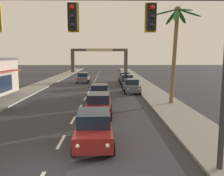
{
  "coord_description": "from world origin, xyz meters",
  "views": [
    {
      "loc": [
        2.49,
        -8.73,
        4.45
      ],
      "look_at": [
        2.73,
        8.0,
        2.2
      ],
      "focal_mm": 38.31,
      "sensor_mm": 36.0,
      "label": 1
    }
  ],
  "objects_px": {
    "sedan_parked_mid_kerb": "(127,80)",
    "sedan_parked_nearest_kerb": "(124,77)",
    "palm_right_second": "(176,37)",
    "traffic_signal_mast": "(123,34)",
    "town_gateway_arch": "(99,57)",
    "sedan_oncoming_far": "(84,77)",
    "sedan_lead_at_stop_bar": "(94,128)",
    "sedan_third_in_queue": "(99,105)",
    "sedan_fifth_in_queue": "(100,93)",
    "sedan_parked_far_kerb": "(131,86)"
  },
  "relations": [
    {
      "from": "town_gateway_arch",
      "to": "sedan_oncoming_far",
      "type": "bearing_deg",
      "value": -93.98
    },
    {
      "from": "town_gateway_arch",
      "to": "sedan_lead_at_stop_bar",
      "type": "bearing_deg",
      "value": -88.12
    },
    {
      "from": "sedan_third_in_queue",
      "to": "palm_right_second",
      "type": "height_order",
      "value": "palm_right_second"
    },
    {
      "from": "sedan_third_in_queue",
      "to": "sedan_oncoming_far",
      "type": "height_order",
      "value": "same"
    },
    {
      "from": "sedan_fifth_in_queue",
      "to": "sedan_oncoming_far",
      "type": "height_order",
      "value": "same"
    },
    {
      "from": "sedan_parked_mid_kerb",
      "to": "palm_right_second",
      "type": "height_order",
      "value": "palm_right_second"
    },
    {
      "from": "sedan_third_in_queue",
      "to": "sedan_parked_mid_kerb",
      "type": "xyz_separation_m",
      "value": [
        3.49,
        18.08,
        0.0
      ]
    },
    {
      "from": "palm_right_second",
      "to": "town_gateway_arch",
      "type": "distance_m",
      "value": 44.12
    },
    {
      "from": "traffic_signal_mast",
      "to": "sedan_fifth_in_queue",
      "type": "distance_m",
      "value": 15.32
    },
    {
      "from": "traffic_signal_mast",
      "to": "sedan_parked_far_kerb",
      "type": "bearing_deg",
      "value": 83.67
    },
    {
      "from": "traffic_signal_mast",
      "to": "sedan_oncoming_far",
      "type": "relative_size",
      "value": 2.5
    },
    {
      "from": "sedan_parked_nearest_kerb",
      "to": "town_gateway_arch",
      "type": "distance_m",
      "value": 24.85
    },
    {
      "from": "traffic_signal_mast",
      "to": "sedan_parked_far_kerb",
      "type": "height_order",
      "value": "traffic_signal_mast"
    },
    {
      "from": "sedan_parked_nearest_kerb",
      "to": "palm_right_second",
      "type": "xyz_separation_m",
      "value": [
        3.29,
        -19.18,
        5.29
      ]
    },
    {
      "from": "sedan_fifth_in_queue",
      "to": "sedan_parked_mid_kerb",
      "type": "relative_size",
      "value": 0.99
    },
    {
      "from": "sedan_parked_far_kerb",
      "to": "sedan_oncoming_far",
      "type": "bearing_deg",
      "value": 121.69
    },
    {
      "from": "sedan_lead_at_stop_bar",
      "to": "sedan_fifth_in_queue",
      "type": "height_order",
      "value": "same"
    },
    {
      "from": "traffic_signal_mast",
      "to": "sedan_fifth_in_queue",
      "type": "relative_size",
      "value": 2.51
    },
    {
      "from": "sedan_fifth_in_queue",
      "to": "palm_right_second",
      "type": "distance_m",
      "value": 8.87
    },
    {
      "from": "sedan_parked_far_kerb",
      "to": "sedan_parked_mid_kerb",
      "type": "bearing_deg",
      "value": 90.05
    },
    {
      "from": "traffic_signal_mast",
      "to": "sedan_oncoming_far",
      "type": "xyz_separation_m",
      "value": [
        -4.73,
        31.41,
        -4.36
      ]
    },
    {
      "from": "sedan_parked_mid_kerb",
      "to": "palm_right_second",
      "type": "relative_size",
      "value": 0.51
    },
    {
      "from": "sedan_lead_at_stop_bar",
      "to": "sedan_oncoming_far",
      "type": "xyz_separation_m",
      "value": [
        -3.47,
        28.4,
        0.0
      ]
    },
    {
      "from": "sedan_parked_nearest_kerb",
      "to": "sedan_parked_far_kerb",
      "type": "height_order",
      "value": "same"
    },
    {
      "from": "palm_right_second",
      "to": "town_gateway_arch",
      "type": "bearing_deg",
      "value": 101.13
    },
    {
      "from": "sedan_parked_far_kerb",
      "to": "town_gateway_arch",
      "type": "height_order",
      "value": "town_gateway_arch"
    },
    {
      "from": "sedan_parked_far_kerb",
      "to": "palm_right_second",
      "type": "height_order",
      "value": "palm_right_second"
    },
    {
      "from": "sedan_fifth_in_queue",
      "to": "palm_right_second",
      "type": "xyz_separation_m",
      "value": [
        6.92,
        -1.7,
        5.29
      ]
    },
    {
      "from": "sedan_fifth_in_queue",
      "to": "sedan_lead_at_stop_bar",
      "type": "bearing_deg",
      "value": -89.24
    },
    {
      "from": "sedan_lead_at_stop_bar",
      "to": "sedan_oncoming_far",
      "type": "bearing_deg",
      "value": 96.97
    },
    {
      "from": "traffic_signal_mast",
      "to": "sedan_parked_mid_kerb",
      "type": "height_order",
      "value": "traffic_signal_mast"
    },
    {
      "from": "sedan_parked_mid_kerb",
      "to": "palm_right_second",
      "type": "xyz_separation_m",
      "value": [
        3.27,
        -13.98,
        5.29
      ]
    },
    {
      "from": "sedan_parked_nearest_kerb",
      "to": "sedan_fifth_in_queue",
      "type": "bearing_deg",
      "value": -101.72
    },
    {
      "from": "sedan_oncoming_far",
      "to": "sedan_fifth_in_queue",
      "type": "bearing_deg",
      "value": -78.83
    },
    {
      "from": "sedan_oncoming_far",
      "to": "sedan_parked_far_kerb",
      "type": "relative_size",
      "value": 1.0
    },
    {
      "from": "sedan_oncoming_far",
      "to": "sedan_parked_far_kerb",
      "type": "distance_m",
      "value": 13.27
    },
    {
      "from": "palm_right_second",
      "to": "traffic_signal_mast",
      "type": "bearing_deg",
      "value": -113.05
    },
    {
      "from": "sedan_parked_mid_kerb",
      "to": "sedan_parked_nearest_kerb",
      "type": "bearing_deg",
      "value": 90.24
    },
    {
      "from": "sedan_oncoming_far",
      "to": "sedan_parked_nearest_kerb",
      "type": "xyz_separation_m",
      "value": [
        6.94,
        0.69,
        0.0
      ]
    },
    {
      "from": "traffic_signal_mast",
      "to": "palm_right_second",
      "type": "height_order",
      "value": "palm_right_second"
    },
    {
      "from": "sedan_lead_at_stop_bar",
      "to": "palm_right_second",
      "type": "height_order",
      "value": "palm_right_second"
    },
    {
      "from": "sedan_lead_at_stop_bar",
      "to": "sedan_parked_mid_kerb",
      "type": "relative_size",
      "value": 1.0
    },
    {
      "from": "sedan_fifth_in_queue",
      "to": "sedan_parked_mid_kerb",
      "type": "bearing_deg",
      "value": 73.46
    },
    {
      "from": "traffic_signal_mast",
      "to": "sedan_parked_nearest_kerb",
      "type": "xyz_separation_m",
      "value": [
        2.21,
        32.1,
        -4.36
      ]
    },
    {
      "from": "traffic_signal_mast",
      "to": "sedan_third_in_queue",
      "type": "height_order",
      "value": "traffic_signal_mast"
    },
    {
      "from": "sedan_lead_at_stop_bar",
      "to": "sedan_parked_nearest_kerb",
      "type": "relative_size",
      "value": 1.0
    },
    {
      "from": "sedan_lead_at_stop_bar",
      "to": "sedan_fifth_in_queue",
      "type": "relative_size",
      "value": 1.01
    },
    {
      "from": "traffic_signal_mast",
      "to": "sedan_parked_nearest_kerb",
      "type": "height_order",
      "value": "traffic_signal_mast"
    },
    {
      "from": "traffic_signal_mast",
      "to": "palm_right_second",
      "type": "bearing_deg",
      "value": 66.95
    },
    {
      "from": "sedan_oncoming_far",
      "to": "sedan_parked_nearest_kerb",
      "type": "bearing_deg",
      "value": 5.65
    }
  ]
}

